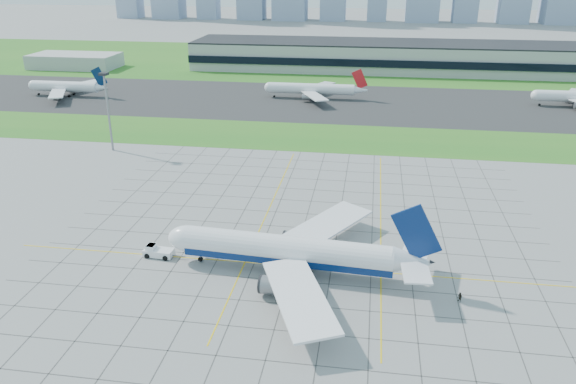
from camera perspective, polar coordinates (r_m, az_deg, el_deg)
name	(u,v)px	position (r m, az deg, el deg)	size (l,w,h in m)	color
ground	(294,261)	(118.12, 0.60, -7.02)	(1400.00, 1400.00, 0.00)	gray
grass_median	(329,138)	(201.01, 4.23, 5.54)	(700.00, 35.00, 0.04)	#246F1F
asphalt_taxiway	(340,102)	(254.06, 5.26, 9.07)	(700.00, 75.00, 0.04)	#383838
grass_far	(351,62)	(361.91, 6.44, 13.00)	(700.00, 145.00, 0.04)	#246F1F
apron_markings	(303,237)	(127.77, 1.49, -4.62)	(120.00, 130.00, 0.03)	#474744
terminal	(420,57)	(336.57, 13.29, 13.22)	(260.00, 43.00, 15.80)	#B7B7B2
service_block	(75,61)	(361.37, -20.81, 12.35)	(50.00, 25.00, 8.00)	#B7B7B2
light_mast	(107,102)	(191.61, -17.90, 8.69)	(2.50, 2.50, 25.60)	gray
airliner	(289,251)	(112.05, 0.14, -6.00)	(54.86, 55.43, 17.26)	white
pushback_tug	(157,251)	(122.60, -13.13, -5.90)	(9.18, 3.59, 2.53)	white
crew_near	(195,249)	(122.38, -9.45, -5.78)	(0.63, 0.41, 1.72)	black
crew_far	(460,297)	(109.20, 17.05, -10.20)	(0.95, 0.74, 1.95)	black
distant_jet_0	(66,87)	(283.45, -21.60, 9.93)	(36.88, 42.66, 14.08)	white
distant_jet_1	(313,89)	(259.52, 2.53, 10.44)	(44.69, 42.66, 14.08)	white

